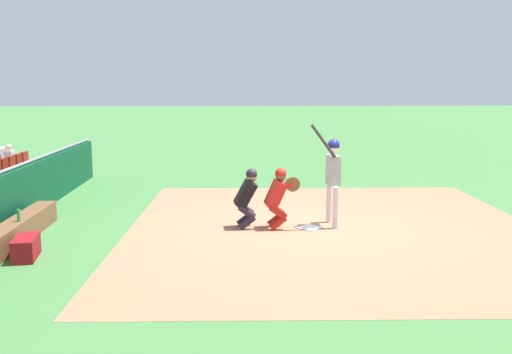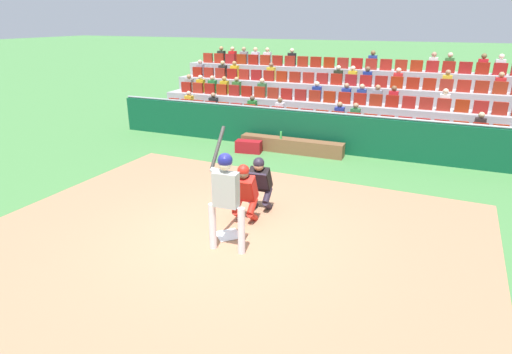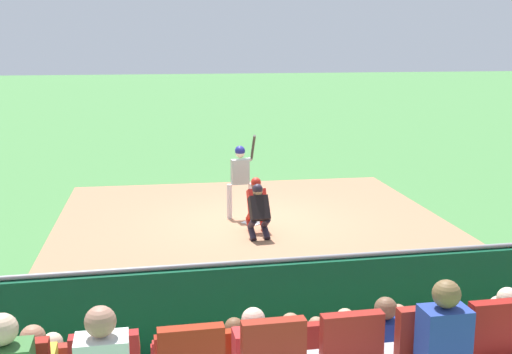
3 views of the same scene
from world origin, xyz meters
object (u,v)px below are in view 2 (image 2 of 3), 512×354
(batter_at_plate, at_px, (226,191))
(equipment_duffel_bag, at_px, (249,147))
(home_plate_marker, at_px, (228,235))
(home_plate_umpire, at_px, (260,181))
(water_bottle_on_bench, at_px, (281,135))
(catcher_crouching, at_px, (244,190))
(dugout_bench, at_px, (291,146))

(batter_at_plate, distance_m, equipment_duffel_bag, 6.13)
(home_plate_marker, bearing_deg, home_plate_umpire, -95.46)
(home_plate_umpire, distance_m, water_bottle_on_bench, 4.43)
(catcher_crouching, distance_m, home_plate_umpire, 0.65)
(catcher_crouching, xyz_separation_m, equipment_duffel_bag, (1.90, -4.52, -0.53))
(home_plate_marker, relative_size, equipment_duffel_bag, 0.55)
(home_plate_marker, height_order, home_plate_umpire, home_plate_umpire)
(home_plate_marker, bearing_deg, catcher_crouching, -93.45)
(home_plate_marker, distance_m, batter_at_plate, 1.27)
(home_plate_umpire, bearing_deg, catcher_crouching, 82.46)
(home_plate_marker, distance_m, equipment_duffel_bag, 5.51)
(water_bottle_on_bench, bearing_deg, dugout_bench, -163.75)
(home_plate_umpire, distance_m, dugout_bench, 4.48)
(dugout_bench, xyz_separation_m, water_bottle_on_bench, (0.32, 0.09, 0.34))
(water_bottle_on_bench, bearing_deg, batter_at_plate, 100.84)
(batter_at_plate, relative_size, catcher_crouching, 1.69)
(batter_at_plate, distance_m, water_bottle_on_bench, 6.25)
(catcher_crouching, xyz_separation_m, dugout_bench, (0.67, -5.03, -0.50))
(home_plate_umpire, bearing_deg, dugout_bench, -80.29)
(home_plate_marker, xyz_separation_m, dugout_bench, (0.63, -5.70, 0.20))
(water_bottle_on_bench, bearing_deg, home_plate_umpire, 103.98)
(batter_at_plate, distance_m, home_plate_umpire, 1.87)
(catcher_crouching, relative_size, dugout_bench, 0.39)
(batter_at_plate, xyz_separation_m, catcher_crouching, (0.18, -1.17, -0.44))
(catcher_crouching, bearing_deg, home_plate_marker, 86.55)
(batter_at_plate, bearing_deg, equipment_duffel_bag, -69.88)
(batter_at_plate, height_order, dugout_bench, batter_at_plate)
(catcher_crouching, height_order, equipment_duffel_bag, catcher_crouching)
(catcher_crouching, bearing_deg, water_bottle_on_bench, -78.72)
(dugout_bench, bearing_deg, batter_at_plate, 97.82)
(catcher_crouching, bearing_deg, equipment_duffel_bag, -67.21)
(home_plate_marker, xyz_separation_m, equipment_duffel_bag, (1.86, -5.19, 0.17))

